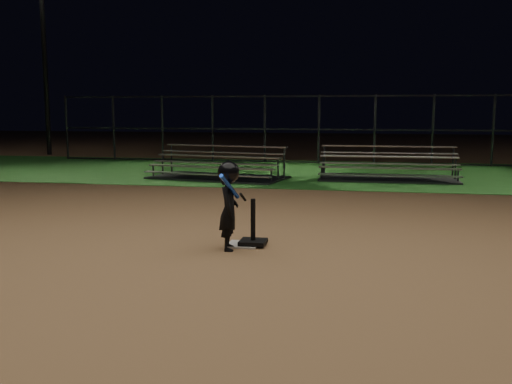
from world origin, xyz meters
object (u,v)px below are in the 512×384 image
bleacher_right (388,173)px  light_pole_left (43,39)px  bleacher_left (218,172)px  batting_tee (253,236)px  child_batter (229,203)px  home_plate (243,244)px

bleacher_right → light_pole_left: (-14.34, 6.42, 4.75)m
bleacher_left → batting_tee: bearing=-60.7°
child_batter → home_plate: bearing=-35.1°
bleacher_right → child_batter: bearing=-105.8°
light_pole_left → child_batter: bearing=-52.1°
batting_tee → child_batter: 0.67m
child_batter → bleacher_left: (-2.31, 8.09, -0.48)m
child_batter → bleacher_right: (2.48, 8.82, -0.48)m
home_plate → light_pole_left: (-12.00, 14.94, 4.93)m
batting_tee → child_batter: size_ratio=0.53×
bleacher_left → light_pole_left: 12.84m
bleacher_left → light_pole_left: size_ratio=0.49×
home_plate → batting_tee: 0.20m
bleacher_right → light_pole_left: bearing=155.8°
batting_tee → child_batter: bearing=-133.4°
home_plate → bleacher_left: bearing=107.4°
bleacher_right → light_pole_left: light_pole_left is taller
home_plate → bleacher_right: 8.85m
bleacher_right → bleacher_left: bearing=-171.5°
batting_tee → home_plate: bearing=-175.5°
bleacher_left → bleacher_right: 4.85m
child_batter → bleacher_right: size_ratio=0.33×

